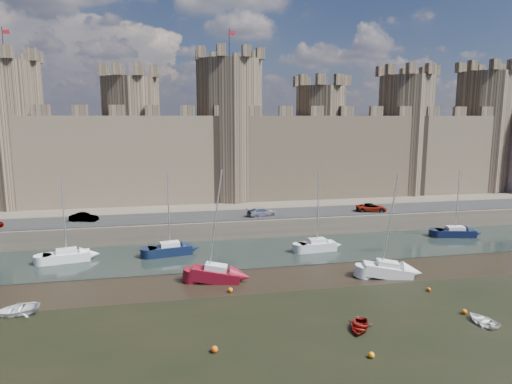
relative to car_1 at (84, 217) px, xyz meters
The scene contains 22 objects.
ground 39.61m from the car_1, 59.91° to the right, with size 160.00×160.00×0.00m, color black.
water_channel 22.47m from the car_1, 27.18° to the right, with size 160.00×12.00×0.08m, color black.
quay 32.60m from the car_1, 52.53° to the left, with size 160.00×60.00×2.50m, color #4C443A.
road 19.81m from the car_1, ahead, with size 160.00×7.00×0.10m, color black.
castle 25.14m from the car_1, 35.83° to the left, with size 108.50×11.00×29.00m.
car_1 is the anchor object (origin of this frame).
car_2 24.02m from the car_1, ahead, with size 1.71×4.21×1.22m, color gray.
car_3 40.51m from the car_1, ahead, with size 2.04×4.42×1.23m, color gray.
sailboat_0 9.86m from the car_1, 92.76° to the right, with size 5.25×2.85×9.30m.
sailboat_1 14.72m from the car_1, 40.30° to the right, with size 5.25×2.76×10.00m.
sailboat_2 31.03m from the car_1, 21.37° to the right, with size 4.66×2.10×9.80m.
sailboat_3 50.45m from the car_1, ahead, with size 5.44×3.05×9.00m.
sailboat_4 24.77m from the car_1, 51.10° to the right, with size 5.17×2.99×11.35m.
sailboat_5 39.34m from the car_1, 32.85° to the right, with size 5.24×2.99×10.64m.
dinghy_2 48.30m from the car_1, 42.79° to the right, with size 1.96×0.57×2.75m, color white.
dinghy_4 40.73m from the car_1, 51.69° to the right, with size 1.99×0.58×2.79m, color #670F0B.
dinghy_6 23.82m from the car_1, 94.23° to the right, with size 2.55×0.74×3.57m, color silver.
buoy_1 27.83m from the car_1, 53.49° to the right, with size 0.47×0.47×0.47m, color orange.
buoy_2 43.44m from the car_1, 55.96° to the right, with size 0.44×0.44×0.44m, color orange.
buoy_3 43.51m from the car_1, 36.37° to the right, with size 0.40×0.40×0.40m, color #CD4209.
buoy_4 35.92m from the car_1, 67.35° to the right, with size 0.49×0.49×0.49m, color #EF550A.
buoy_5 46.81m from the car_1, 41.43° to the right, with size 0.44×0.44×0.44m, color orange.
Camera 1 is at (-9.06, -28.59, 16.36)m, focal length 32.00 mm.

